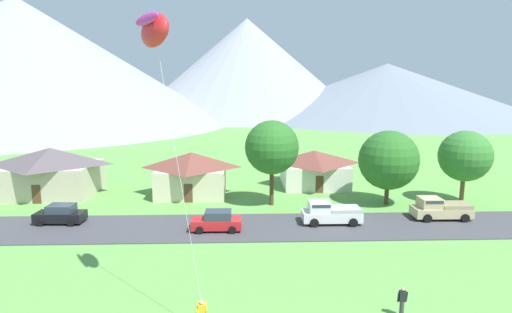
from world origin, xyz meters
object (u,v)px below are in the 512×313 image
(pickup_truck_sand_west_side, at_px, (440,208))
(tree_left_of_center, at_px, (272,147))
(tree_near_left, at_px, (389,160))
(pickup_truck_white_east_side, at_px, (330,212))
(house_left_center, at_px, (314,167))
(watcher_person, at_px, (402,301))
(parked_car_black_mid_west, at_px, (61,214))
(kite_flyer_with_kite, at_px, (155,37))
(house_leftmost, at_px, (192,173))
(parked_car_red_west_end, at_px, (217,221))
(tree_center, at_px, (465,156))
(house_right_center, at_px, (52,170))

(pickup_truck_sand_west_side, bearing_deg, tree_left_of_center, 160.91)
(tree_near_left, height_order, pickup_truck_white_east_side, tree_near_left)
(house_left_center, height_order, tree_left_of_center, tree_left_of_center)
(tree_left_of_center, bearing_deg, watcher_person, -75.55)
(parked_car_black_mid_west, xyz_separation_m, watcher_person, (24.65, -15.82, 0.01))
(pickup_truck_sand_west_side, height_order, watcher_person, pickup_truck_sand_west_side)
(tree_near_left, height_order, kite_flyer_with_kite, kite_flyer_with_kite)
(tree_near_left, height_order, pickup_truck_sand_west_side, tree_near_left)
(house_leftmost, bearing_deg, pickup_truck_white_east_side, -38.41)
(tree_near_left, distance_m, parked_car_black_mid_west, 31.83)
(house_left_center, height_order, pickup_truck_white_east_side, house_left_center)
(pickup_truck_sand_west_side, relative_size, pickup_truck_white_east_side, 1.00)
(house_left_center, xyz_separation_m, tree_left_of_center, (-5.85, -8.55, 3.76))
(parked_car_red_west_end, relative_size, pickup_truck_sand_west_side, 0.81)
(pickup_truck_white_east_side, bearing_deg, parked_car_red_west_end, -171.64)
(tree_near_left, xyz_separation_m, tree_center, (8.13, 0.34, 0.32))
(parked_car_black_mid_west, height_order, pickup_truck_white_east_side, pickup_truck_white_east_side)
(watcher_person, bearing_deg, house_leftmost, 118.89)
(tree_center, relative_size, parked_car_black_mid_west, 1.79)
(parked_car_red_west_end, bearing_deg, house_left_center, 55.69)
(house_right_center, height_order, tree_left_of_center, tree_left_of_center)
(tree_near_left, distance_m, tree_center, 8.15)
(house_left_center, height_order, tree_near_left, tree_near_left)
(house_left_center, height_order, parked_car_red_west_end, house_left_center)
(house_right_center, height_order, parked_car_red_west_end, house_right_center)
(tree_near_left, xyz_separation_m, tree_left_of_center, (-11.97, 0.14, 1.35))
(watcher_person, bearing_deg, house_right_center, 138.84)
(tree_left_of_center, xyz_separation_m, tree_center, (20.10, 0.20, -1.03))
(parked_car_red_west_end, height_order, kite_flyer_with_kite, kite_flyer_with_kite)
(tree_near_left, height_order, tree_left_of_center, tree_left_of_center)
(parked_car_black_mid_west, bearing_deg, house_leftmost, 43.07)
(tree_center, relative_size, kite_flyer_with_kite, 0.49)
(tree_left_of_center, relative_size, tree_center, 1.15)
(parked_car_red_west_end, height_order, watcher_person, parked_car_red_west_end)
(house_right_center, distance_m, pickup_truck_white_east_side, 31.38)
(house_leftmost, distance_m, tree_near_left, 21.32)
(parked_car_red_west_end, bearing_deg, tree_center, 17.12)
(parked_car_black_mid_west, xyz_separation_m, pickup_truck_white_east_side, (23.98, -0.87, 0.19))
(house_leftmost, relative_size, house_right_center, 0.81)
(tree_near_left, height_order, watcher_person, tree_near_left)
(parked_car_red_west_end, bearing_deg, parked_car_black_mid_west, 170.59)
(tree_center, bearing_deg, parked_car_red_west_end, -162.88)
(tree_near_left, bearing_deg, house_right_center, 171.85)
(tree_near_left, relative_size, kite_flyer_with_kite, 0.49)
(tree_near_left, distance_m, watcher_person, 22.26)
(house_right_center, relative_size, tree_left_of_center, 1.14)
(tree_left_of_center, height_order, watcher_person, tree_left_of_center)
(pickup_truck_sand_west_side, xyz_separation_m, pickup_truck_white_east_side, (-10.36, -0.89, 0.00))
(tree_center, distance_m, parked_car_black_mid_west, 39.91)
(pickup_truck_sand_west_side, bearing_deg, house_left_center, 123.94)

